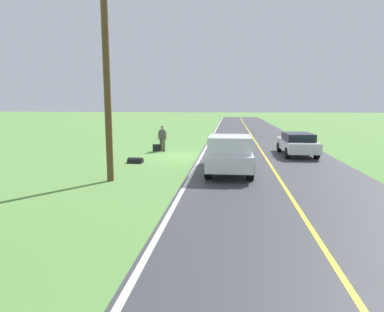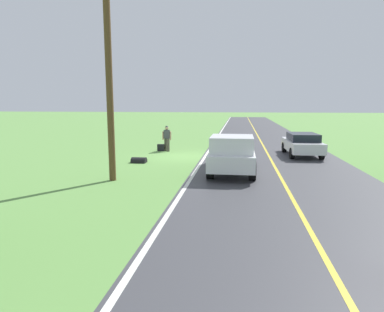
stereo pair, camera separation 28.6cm
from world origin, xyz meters
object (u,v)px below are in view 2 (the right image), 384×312
object	(u,v)px
pickup_truck_passing	(232,152)
sedan_near_oncoming	(302,144)
utility_pole_roadside	(109,79)
suitcase_carried	(161,148)
hitchhiker_walking	(167,137)

from	to	relation	value
pickup_truck_passing	sedan_near_oncoming	distance (m)	7.27
sedan_near_oncoming	utility_pole_roadside	distance (m)	12.81
pickup_truck_passing	suitcase_carried	bearing A→B (deg)	-53.00
hitchhiker_walking	utility_pole_roadside	size ratio (longest dim) A/B	0.21
suitcase_carried	utility_pole_roadside	world-z (taller)	utility_pole_roadside
sedan_near_oncoming	utility_pole_roadside	bearing A→B (deg)	41.73
sedan_near_oncoming	pickup_truck_passing	bearing A→B (deg)	54.58
pickup_truck_passing	sedan_near_oncoming	size ratio (longest dim) A/B	1.21
suitcase_carried	sedan_near_oncoming	bearing A→B (deg)	82.07
suitcase_carried	utility_pole_roadside	xyz separation A→B (m)	(0.02, 8.89, 3.97)
sedan_near_oncoming	hitchhiker_walking	bearing A→B (deg)	-5.16
pickup_truck_passing	sedan_near_oncoming	xyz separation A→B (m)	(-4.21, -5.92, -0.21)
hitchhiker_walking	pickup_truck_passing	size ratio (longest dim) A/B	0.32
suitcase_carried	sedan_near_oncoming	distance (m)	9.22
suitcase_carried	pickup_truck_passing	bearing A→B (deg)	33.33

